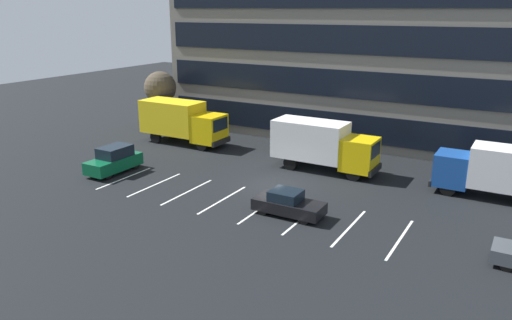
{
  "coord_description": "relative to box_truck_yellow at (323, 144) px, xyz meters",
  "views": [
    {
      "loc": [
        15.11,
        -28.17,
        11.61
      ],
      "look_at": [
        -1.6,
        0.73,
        1.4
      ],
      "focal_mm": 34.85,
      "sensor_mm": 36.0,
      "label": 1
    }
  ],
  "objects": [
    {
      "name": "ground_plane",
      "position": [
        -1.67,
        -4.9,
        -2.05
      ],
      "size": [
        120.0,
        120.0,
        0.0
      ],
      "primitive_type": "plane",
      "color": "black"
    },
    {
      "name": "office_building",
      "position": [
        -1.67,
        13.05,
        6.95
      ],
      "size": [
        35.04,
        13.33,
        18.0
      ],
      "color": "slate",
      "rests_on": "ground_plane"
    },
    {
      "name": "lot_markings",
      "position": [
        -1.67,
        -8.73,
        -2.05
      ],
      "size": [
        19.74,
        5.4,
        0.01
      ],
      "color": "silver",
      "rests_on": "ground_plane"
    },
    {
      "name": "box_truck_yellow",
      "position": [
        0.0,
        0.0,
        0.0
      ],
      "size": [
        7.87,
        2.61,
        3.65
      ],
      "color": "yellow",
      "rests_on": "ground_plane"
    },
    {
      "name": "box_truck_blue",
      "position": [
        11.76,
        0.18,
        -0.15
      ],
      "size": [
        7.28,
        2.41,
        3.37
      ],
      "color": "#194799",
      "rests_on": "ground_plane"
    },
    {
      "name": "box_truck_yellow_all",
      "position": [
        -13.84,
        0.95,
        0.06
      ],
      "size": [
        8.11,
        2.68,
        3.76
      ],
      "color": "yellow",
      "rests_on": "ground_plane"
    },
    {
      "name": "sedan_black",
      "position": [
        1.59,
        -8.82,
        -1.35
      ],
      "size": [
        4.16,
        1.74,
        1.49
      ],
      "color": "black",
      "rests_on": "ground_plane"
    },
    {
      "name": "suv_forest",
      "position": [
        -13.05,
        -8.1,
        -1.11
      ],
      "size": [
        1.82,
        4.3,
        1.95
      ],
      "color": "#0C5933",
      "rests_on": "ground_plane"
    },
    {
      "name": "bare_tree",
      "position": [
        -18.67,
        3.89,
        2.2
      ],
      "size": [
        3.11,
        3.11,
        5.83
      ],
      "color": "#473323",
      "rests_on": "ground_plane"
    }
  ]
}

